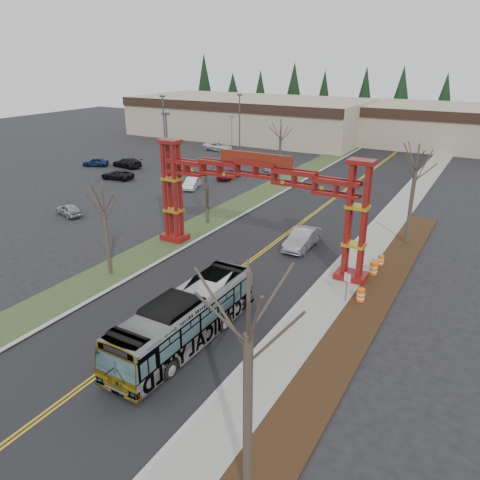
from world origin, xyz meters
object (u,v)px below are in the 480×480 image
Objects in this scene: bare_tree_median_mid at (207,174)px; bare_tree_median_far at (281,136)px; barrel_mid at (373,269)px; parked_car_mid_b at (96,162)px; parked_car_far_c at (127,163)px; parked_car_far_b at (218,146)px; bare_tree_median_near at (104,212)px; parked_car_far_a at (279,168)px; parked_car_near_c at (117,175)px; parked_car_mid_a at (228,174)px; parked_car_near_a at (69,210)px; barrel_north at (381,261)px; silver_sedan at (302,239)px; retail_building_west at (249,117)px; gateway_arch at (255,187)px; street_sign at (347,282)px; transit_bus at (185,319)px; light_pole_mid at (164,122)px; bare_tree_right_near at (248,336)px; parked_car_near_b at (192,183)px; barrel_south at (361,296)px; bare_tree_right_far at (416,172)px; light_pole_near at (168,150)px; light_pole_far at (240,119)px; retail_building_east at (470,127)px.

bare_tree_median_far is at bearing 90.00° from bare_tree_median_mid.
barrel_mid is at bearing -12.20° from bare_tree_median_mid.
parked_car_far_c is (4.60, 1.70, 0.08)m from parked_car_mid_b.
parked_car_far_b is 49.38m from bare_tree_median_near.
parked_car_far_a reaches higher than barrel_mid.
parked_car_mid_a is (12.61, 7.60, 0.01)m from parked_car_near_c.
parked_car_near_a is at bearing -177.32° from barrel_mid.
barrel_north is (17.25, 11.51, -4.45)m from bare_tree_median_near.
parked_car_far_b is (-29.54, 33.39, -0.06)m from silver_sedan.
parked_car_mid_a is 9.24m from bare_tree_median_far.
retail_building_west is 41.56× the size of barrel_mid.
gateway_arch is 10.39m from street_sign.
light_pole_mid reaches higher than transit_bus.
parked_car_near_c is at bearing -172.78° from parked_car_far_b.
bare_tree_median_mid is at bearing 126.15° from bare_tree_right_near.
parked_car_near_b is 43.99m from bare_tree_right_near.
barrel_south is at bearing 53.38° from transit_bus.
light_pole_mid is (-1.02, -25.92, 1.81)m from retail_building_west.
bare_tree_median_near is (23.69, -27.81, 4.18)m from parked_car_far_c.
bare_tree_right_near reaches higher than barrel_south.
bare_tree_median_near is 0.80× the size of bare_tree_right_far.
parked_car_far_a is (-13.48, 24.12, -0.14)m from silver_sedan.
parked_car_mid_a is at bearing -22.77° from light_pole_mid.
parked_car_far_a is at bearing 73.75° from light_pole_near.
light_pole_far is (-7.76, 16.65, 4.84)m from parked_car_mid_a.
street_sign is (39.74, -31.55, -4.01)m from light_pole_mid.
silver_sedan reaches higher than parked_car_far_c.
gateway_arch is 0.48× the size of retail_building_east.
parked_car_near_b is 0.91× the size of parked_car_near_c.
retail_building_east is 4.37× the size of bare_tree_right_far.
retail_building_east reaches higher than transit_bus.
parked_car_mid_a is 30.51m from barrel_north.
parked_car_far_a is at bearing -127.45° from parked_car_mid_a.
parked_car_far_c is at bearing 143.64° from parked_car_near_b.
parked_car_far_b is 46.75m from bare_tree_right_far.
street_sign reaches higher than silver_sedan.
bare_tree_median_far is at bearing -120.01° from parked_car_far_b.
retail_building_west is 17.10m from parked_car_far_b.
transit_bus is 27.02m from parked_car_near_a.
silver_sedan is 37.66m from parked_car_far_c.
parked_car_near_c is at bearing -87.16° from retail_building_west.
light_pole_mid reaches higher than parked_car_near_b.
gateway_arch is 31.72m from parked_car_near_c.
light_pole_mid is at bearing 129.34° from light_pole_near.
retail_building_west is 65.74m from bare_tree_median_near.
street_sign is 1.95× the size of barrel_mid.
light_pole_near reaches higher than street_sign.
barrel_north is at bearing 85.67° from street_sign.
parked_car_far_c is at bearing 86.10° from parked_car_mid_b.
retail_building_east reaches higher than parked_car_far_a.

